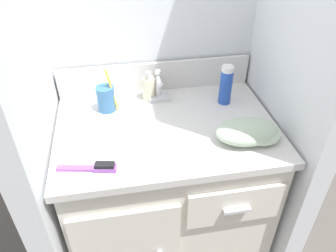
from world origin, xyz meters
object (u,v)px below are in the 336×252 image
(hairbrush, at_px, (95,168))
(toothbrush_cup, at_px, (106,98))
(soap_dispenser, at_px, (149,88))
(shaving_cream_can, at_px, (226,85))
(hand_towel, at_px, (250,132))

(hairbrush, bearing_deg, toothbrush_cup, 92.85)
(soap_dispenser, distance_m, shaving_cream_can, 0.32)
(hairbrush, height_order, hand_towel, hand_towel)
(toothbrush_cup, relative_size, shaving_cream_can, 1.17)
(soap_dispenser, bearing_deg, shaving_cream_can, -15.68)
(hairbrush, bearing_deg, shaving_cream_can, 41.51)
(shaving_cream_can, bearing_deg, hand_towel, -87.72)
(shaving_cream_can, relative_size, hand_towel, 0.72)
(shaving_cream_can, height_order, hand_towel, shaving_cream_can)
(soap_dispenser, height_order, hairbrush, soap_dispenser)
(soap_dispenser, bearing_deg, hand_towel, -47.38)
(hand_towel, bearing_deg, hairbrush, -173.81)
(soap_dispenser, bearing_deg, hairbrush, -119.43)
(shaving_cream_can, height_order, hairbrush, shaving_cream_can)
(shaving_cream_can, distance_m, hairbrush, 0.63)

